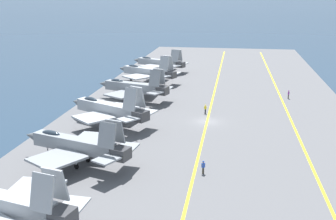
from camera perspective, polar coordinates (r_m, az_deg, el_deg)
The scene contains 13 objects.
ground_plane at distance 70.74m, azimuth 5.30°, elevation -1.87°, with size 2000.00×2000.00×0.00m, color #23384C.
carrier_deck at distance 70.68m, azimuth 5.30°, elevation -1.72°, with size 187.76×50.91×0.40m, color #565659.
deck_stripe_foul_line at distance 71.13m, azimuth 16.63°, elevation -2.05°, with size 168.98×0.36×0.01m, color yellow.
deck_stripe_centerline at distance 70.61m, azimuth 5.31°, elevation -1.56°, with size 168.98×0.36×0.01m, color yellow.
parked_jet_nearest at distance 41.58m, azimuth -21.25°, elevation -11.71°, with size 13.70×15.43×6.68m.
parked_jet_second at distance 53.66m, azimuth -12.33°, elevation -4.62°, with size 13.39×16.00×6.47m.
parked_jet_third at distance 68.31m, azimuth -8.07°, elevation 0.17°, with size 12.64×16.01×7.04m.
parked_jet_fourth at distance 83.22m, azimuth -4.70°, elevation 3.09°, with size 14.05×15.72×6.75m.
parked_jet_fifth at distance 99.43m, azimuth -2.85°, elevation 5.20°, with size 13.28×16.17×6.88m.
parked_jet_sixth at distance 113.75m, azimuth -1.21°, elevation 6.45°, with size 12.56×16.09×6.29m.
crew_yellow_vest at distance 74.86m, azimuth 5.08°, elevation 0.20°, with size 0.32×0.42×1.69m.
crew_blue_vest at distance 50.71m, azimuth 4.80°, elevation -7.64°, with size 0.46×0.45×1.65m.
crew_purple_vest at distance 88.40m, azimuth 16.01°, elevation 2.09°, with size 0.44×0.37×1.74m.
Camera 1 is at (-67.24, -4.40, 21.52)m, focal length 45.00 mm.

